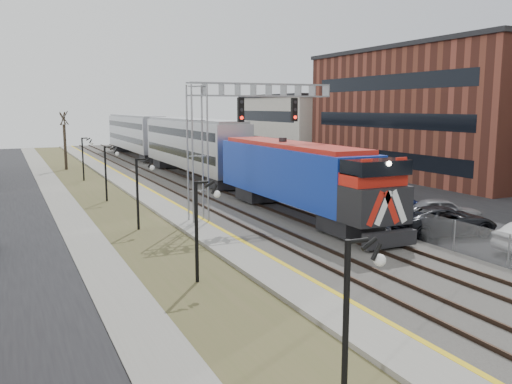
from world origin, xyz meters
TOP-DOWN VIEW (x-y plane):
  - sidewalk at (-7.00, 35.00)m, footprint 2.00×120.00m
  - grass_median at (-4.00, 35.00)m, footprint 4.00×120.00m
  - platform at (-1.00, 35.00)m, footprint 2.00×120.00m
  - ballast_bed at (4.00, 35.00)m, footprint 8.00×120.00m
  - parking_lot at (16.00, 35.00)m, footprint 16.00×120.00m
  - platform_edge at (-0.12, 35.00)m, footprint 0.24×120.00m
  - track_near at (2.00, 35.00)m, footprint 1.58×120.00m
  - track_far at (5.50, 35.00)m, footprint 1.58×120.00m
  - train at (5.50, 51.18)m, footprint 3.00×63.05m
  - signal_gantry at (1.22, 27.99)m, footprint 9.00×1.07m
  - lampposts at (-4.00, 18.29)m, footprint 0.14×62.14m
  - fence at (8.20, 35.00)m, footprint 0.04×120.00m
  - car_lot_c at (10.45, 19.96)m, footprint 5.90×3.59m
  - car_lot_d at (10.91, 24.05)m, footprint 5.36×2.72m
  - car_lot_e at (12.44, 22.15)m, footprint 4.77×3.25m
  - car_lot_f at (11.67, 31.99)m, footprint 4.43×2.96m

SIDE VIEW (x-z plane):
  - parking_lot at x=16.00m, z-range 0.00..0.04m
  - grass_median at x=-4.00m, z-range 0.00..0.06m
  - sidewalk at x=-7.00m, z-range 0.00..0.08m
  - ballast_bed at x=4.00m, z-range 0.00..0.20m
  - platform at x=-1.00m, z-range 0.00..0.24m
  - platform_edge at x=-0.12m, z-range 0.24..0.25m
  - track_near at x=2.00m, z-range 0.20..0.35m
  - track_far at x=5.50m, z-range 0.20..0.35m
  - car_lot_f at x=11.67m, z-range 0.00..1.38m
  - car_lot_d at x=10.91m, z-range 0.00..1.49m
  - car_lot_e at x=12.44m, z-range 0.00..1.51m
  - car_lot_c at x=10.45m, z-range 0.00..1.53m
  - fence at x=8.20m, z-range 0.00..1.60m
  - lampposts at x=-4.00m, z-range 0.00..4.00m
  - train at x=5.50m, z-range 0.22..5.55m
  - signal_gantry at x=1.22m, z-range 1.51..9.66m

